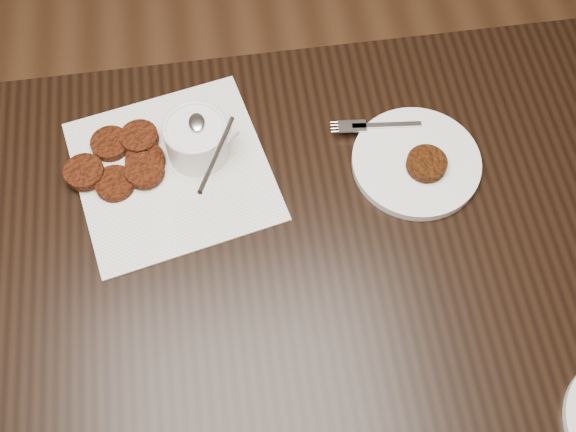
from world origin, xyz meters
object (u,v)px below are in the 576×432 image
at_px(table, 268,364).
at_px(napkin, 173,171).
at_px(plate_with_patty, 417,160).
at_px(sauce_ramekin, 194,126).

relative_size(table, napkin, 4.66).
relative_size(napkin, plate_with_patty, 1.44).
bearing_deg(plate_with_patty, napkin, 173.72).
bearing_deg(sauce_ramekin, napkin, -146.58).
bearing_deg(napkin, sauce_ramekin, 33.42).
bearing_deg(table, napkin, 117.20).
distance_m(table, napkin, 0.45).
distance_m(napkin, plate_with_patty, 0.37).
bearing_deg(table, sauce_ramekin, 105.21).
height_order(napkin, plate_with_patty, plate_with_patty).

